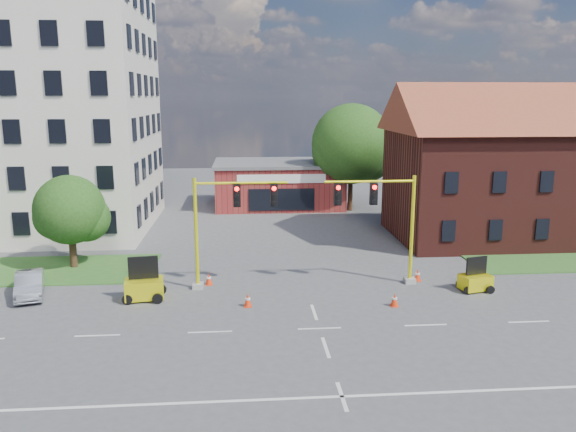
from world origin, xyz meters
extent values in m
plane|color=#49494C|center=(0.00, 0.00, 0.00)|extent=(120.00, 120.00, 0.00)
cube|color=beige|center=(-20.00, 22.00, 10.00)|extent=(18.00, 15.00, 20.00)
cube|color=maroon|center=(0.00, 30.00, 2.00)|extent=(12.00, 8.00, 4.00)
cube|color=#57575A|center=(0.00, 30.00, 4.15)|extent=(12.40, 8.40, 0.30)
cube|color=silver|center=(0.00, 25.95, 3.20)|extent=(8.00, 0.10, 0.80)
cube|color=black|center=(0.00, 25.95, 1.30)|extent=(6.00, 0.10, 2.00)
cube|color=#4D1C17|center=(18.00, 16.00, 4.00)|extent=(20.00, 10.00, 8.00)
cylinder|color=#392314|center=(6.50, 27.00, 2.20)|extent=(0.44, 0.44, 4.40)
sphere|color=#1E4314|center=(6.50, 27.00, 6.21)|extent=(7.34, 7.34, 7.34)
sphere|color=#1E4314|center=(7.97, 27.30, 5.20)|extent=(5.14, 5.14, 5.14)
cylinder|color=#392314|center=(-14.00, 10.50, 1.31)|extent=(0.44, 0.44, 2.62)
sphere|color=#1E4314|center=(-14.00, 10.50, 3.69)|extent=(4.25, 4.25, 4.25)
sphere|color=#1E4314|center=(-13.15, 10.80, 3.09)|extent=(2.98, 2.98, 2.98)
cube|color=gray|center=(-6.00, 6.00, 0.15)|extent=(0.60, 0.60, 0.30)
cylinder|color=#FFF915|center=(-6.00, 6.00, 3.10)|extent=(0.20, 0.20, 6.20)
cylinder|color=#FFF915|center=(-3.50, 6.00, 5.90)|extent=(5.00, 0.14, 0.14)
cube|color=black|center=(-3.75, 6.00, 5.20)|extent=(0.40, 0.32, 1.20)
cube|color=black|center=(-1.75, 6.00, 5.20)|extent=(0.40, 0.32, 1.20)
sphere|color=#FF0C07|center=(-3.75, 5.82, 5.60)|extent=(0.24, 0.24, 0.24)
cube|color=gray|center=(6.00, 6.00, 0.15)|extent=(0.60, 0.60, 0.30)
cylinder|color=#FFF915|center=(6.00, 6.00, 3.10)|extent=(0.20, 0.20, 6.20)
cylinder|color=#FFF915|center=(3.50, 6.00, 5.90)|extent=(5.00, 0.14, 0.14)
cube|color=black|center=(3.75, 6.00, 5.20)|extent=(0.40, 0.32, 1.20)
cube|color=black|center=(1.75, 6.00, 5.20)|extent=(0.40, 0.32, 1.20)
sphere|color=#FF0C07|center=(3.75, 5.82, 5.60)|extent=(0.24, 0.24, 0.24)
cube|color=#FFF915|center=(-8.66, 4.48, 0.60)|extent=(2.13, 1.57, 0.98)
cube|color=black|center=(-8.66, 4.48, 1.75)|extent=(1.53, 0.34, 1.20)
cube|color=#FFF915|center=(9.21, 4.47, 0.49)|extent=(1.82, 1.42, 0.81)
cube|color=black|center=(9.21, 4.47, 1.43)|extent=(1.24, 0.40, 0.98)
cube|color=red|center=(-3.26, 3.02, 0.02)|extent=(0.38, 0.38, 0.04)
cone|color=red|center=(-3.26, 3.02, 0.35)|extent=(0.40, 0.40, 0.70)
cylinder|color=silver|center=(-3.26, 3.02, 0.42)|extent=(0.27, 0.27, 0.09)
cube|color=red|center=(-5.44, 6.59, 0.02)|extent=(0.38, 0.38, 0.04)
cone|color=red|center=(-5.44, 6.59, 0.35)|extent=(0.40, 0.40, 0.70)
cylinder|color=silver|center=(-5.44, 6.59, 0.42)|extent=(0.27, 0.27, 0.09)
cube|color=red|center=(4.17, 2.49, 0.02)|extent=(0.38, 0.38, 0.04)
cone|color=red|center=(4.17, 2.49, 0.35)|extent=(0.40, 0.40, 0.70)
cylinder|color=silver|center=(4.17, 2.49, 0.42)|extent=(0.27, 0.27, 0.09)
cube|color=red|center=(6.57, 6.35, 0.02)|extent=(0.38, 0.38, 0.04)
cone|color=red|center=(6.57, 6.35, 0.35)|extent=(0.40, 0.40, 0.70)
cylinder|color=silver|center=(6.57, 6.35, 0.42)|extent=(0.27, 0.27, 0.09)
imported|color=silver|center=(12.49, 15.14, 0.75)|extent=(5.73, 3.41, 1.49)
imported|color=#A3A5AA|center=(-14.88, 5.55, 0.64)|extent=(2.41, 4.08, 1.27)
camera|label=1|loc=(-3.34, -23.96, 10.44)|focal=35.00mm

